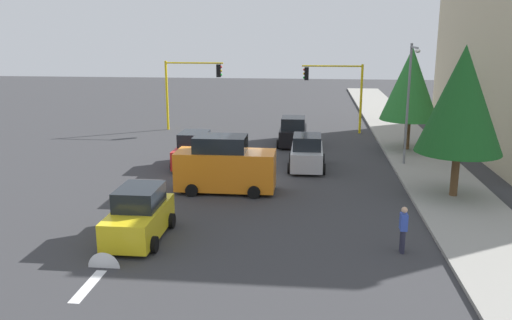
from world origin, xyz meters
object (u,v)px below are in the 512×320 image
object	(u,v)px
traffic_signal_far_right	(190,81)
street_lamp_curbside	(410,92)
car_yellow	(139,216)
tree_roadside_mid	(411,84)
car_silver	(307,153)
traffic_signal_far_left	(336,84)
delivery_van_orange	(225,166)
car_red	(194,151)
pedestrian_crossing	(403,228)
car_black	(293,132)
tree_roadside_near	(462,100)

from	to	relation	value
traffic_signal_far_right	street_lamp_curbside	world-z (taller)	street_lamp_curbside
traffic_signal_far_right	car_yellow	size ratio (longest dim) A/B	1.37
tree_roadside_mid	car_silver	distance (m)	8.94
car_yellow	traffic_signal_far_left	bearing A→B (deg)	159.71
traffic_signal_far_left	car_silver	size ratio (longest dim) A/B	1.32
car_silver	car_yellow	world-z (taller)	same
street_lamp_curbside	car_yellow	xyz separation A→B (m)	(11.92, -11.82, -3.45)
street_lamp_curbside	delivery_van_orange	world-z (taller)	street_lamp_curbside
traffic_signal_far_right	street_lamp_curbside	size ratio (longest dim) A/B	0.77
car_red	pedestrian_crossing	distance (m)	15.21
traffic_signal_far_right	pedestrian_crossing	xyz separation A→B (m)	(22.65, 12.74, -2.91)
car_yellow	pedestrian_crossing	bearing A→B (deg)	88.01
traffic_signal_far_left	tree_roadside_mid	size ratio (longest dim) A/B	0.78
traffic_signal_far_left	car_yellow	xyz separation A→B (m)	(22.31, -8.25, -2.82)
delivery_van_orange	car_silver	world-z (taller)	delivery_van_orange
delivery_van_orange	car_red	size ratio (longest dim) A/B	1.23
car_yellow	pedestrian_crossing	world-z (taller)	car_yellow
traffic_signal_far_right	car_yellow	distance (m)	22.70
car_black	car_red	bearing A→B (deg)	-41.32
street_lamp_curbside	car_yellow	world-z (taller)	street_lamp_curbside
traffic_signal_far_left	traffic_signal_far_right	bearing A→B (deg)	-90.00
car_black	delivery_van_orange	bearing A→B (deg)	-14.85
car_black	car_yellow	bearing A→B (deg)	-16.67
street_lamp_curbside	tree_roadside_mid	distance (m)	4.46
car_silver	tree_roadside_near	bearing A→B (deg)	55.02
traffic_signal_far_right	tree_roadside_near	world-z (taller)	tree_roadside_near
traffic_signal_far_left	car_silver	xyz separation A→B (m)	(11.16, -2.04, -2.82)
car_yellow	car_red	bearing A→B (deg)	-178.35
street_lamp_curbside	car_black	xyz separation A→B (m)	(-5.46, -6.62, -3.45)
street_lamp_curbside	pedestrian_crossing	distance (m)	12.91
car_yellow	car_black	bearing A→B (deg)	163.33
delivery_van_orange	car_black	distance (m)	11.46
traffic_signal_far_right	tree_roadside_mid	world-z (taller)	tree_roadside_mid
traffic_signal_far_right	street_lamp_curbside	xyz separation A→B (m)	(10.39, 14.85, 0.52)
car_black	traffic_signal_far_right	bearing A→B (deg)	-120.92
traffic_signal_far_left	car_black	world-z (taller)	traffic_signal_far_left
traffic_signal_far_left	car_silver	bearing A→B (deg)	-10.39
street_lamp_curbside	pedestrian_crossing	bearing A→B (deg)	-9.77
car_red	car_black	distance (m)	8.37
car_yellow	car_black	distance (m)	18.14
street_lamp_curbside	car_silver	world-z (taller)	street_lamp_curbside
delivery_van_orange	pedestrian_crossing	distance (m)	9.99
car_black	traffic_signal_far_left	bearing A→B (deg)	148.31
delivery_van_orange	pedestrian_crossing	world-z (taller)	delivery_van_orange
delivery_van_orange	car_red	world-z (taller)	delivery_van_orange
tree_roadside_near	car_black	bearing A→B (deg)	-144.42
street_lamp_curbside	delivery_van_orange	xyz separation A→B (m)	(5.61, -9.55, -3.07)
tree_roadside_mid	pedestrian_crossing	bearing A→B (deg)	-9.92
traffic_signal_far_right	delivery_van_orange	distance (m)	17.04
car_red	traffic_signal_far_right	bearing A→B (deg)	-166.43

